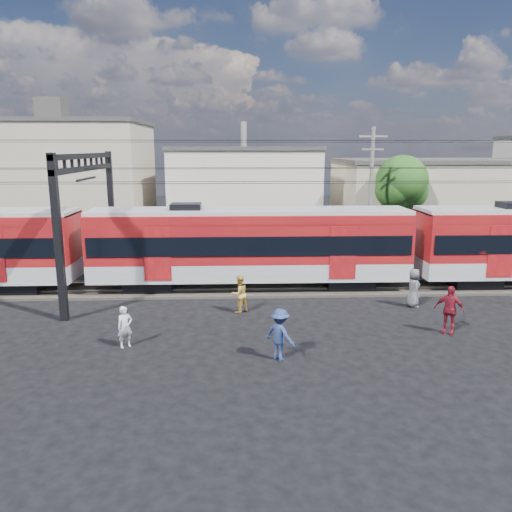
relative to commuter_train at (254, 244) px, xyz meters
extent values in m
plane|color=black|center=(1.77, -8.00, -2.40)|extent=(120.00, 120.00, 0.00)
cube|color=#2D2823|center=(1.77, 0.00, -2.34)|extent=(70.00, 3.40, 0.12)
cube|color=#59544C|center=(1.77, -0.75, -2.22)|extent=(70.00, 0.12, 0.12)
cube|color=#59544C|center=(1.77, 0.75, -2.22)|extent=(70.00, 0.12, 0.12)
cube|color=black|center=(-11.89, 0.00, -2.05)|extent=(2.40, 2.20, 0.70)
cube|color=black|center=(-5.33, 0.00, -2.05)|extent=(2.40, 2.20, 0.70)
cube|color=black|center=(4.91, 0.00, -2.05)|extent=(2.40, 2.20, 0.70)
cube|color=#9C9FA4|center=(-0.21, 0.00, -1.25)|extent=(16.00, 3.00, 0.90)
cube|color=maroon|center=(-0.21, 0.00, 0.40)|extent=(16.00, 3.00, 2.40)
cube|color=black|center=(-0.21, 0.00, 0.15)|extent=(15.68, 3.08, 0.95)
cube|color=#9C9FA4|center=(-0.21, 0.00, 1.65)|extent=(16.00, 2.60, 0.25)
cube|color=black|center=(11.47, 0.00, -2.05)|extent=(2.40, 2.20, 0.70)
cube|color=black|center=(-8.23, -4.50, 1.10)|extent=(0.30, 0.30, 7.00)
cube|color=black|center=(-8.23, 4.50, 1.10)|extent=(0.30, 0.30, 7.00)
cube|color=black|center=(-8.23, 0.00, 4.40)|extent=(0.25, 9.30, 0.25)
cube|color=black|center=(-8.23, 0.00, 3.80)|extent=(0.25, 9.30, 0.25)
cylinder|color=black|center=(1.77, -0.70, 3.10)|extent=(70.00, 0.03, 0.03)
cylinder|color=black|center=(1.77, 0.70, 3.10)|extent=(70.00, 0.03, 0.03)
cylinder|color=black|center=(1.77, -0.70, 3.80)|extent=(70.00, 0.03, 0.03)
cylinder|color=black|center=(1.77, 0.70, 3.80)|extent=(70.00, 0.03, 0.03)
cylinder|color=black|center=(1.77, -3.50, 5.10)|extent=(70.00, 0.03, 0.03)
cylinder|color=black|center=(1.77, 3.50, 5.10)|extent=(70.00, 0.03, 0.03)
cube|color=tan|center=(-15.23, 16.00, 2.10)|extent=(14.00, 10.00, 9.00)
cube|color=#3F3D3A|center=(-15.23, 16.00, 6.75)|extent=(14.28, 10.20, 0.30)
cube|color=beige|center=(-0.23, 19.00, 1.10)|extent=(12.00, 12.00, 7.00)
cube|color=#3F3D3A|center=(-0.23, 19.00, 4.75)|extent=(12.24, 12.24, 0.30)
cube|color=tan|center=(15.77, 16.00, 0.60)|extent=(16.00, 10.00, 6.00)
cube|color=#3F3D3A|center=(15.77, 16.00, 3.75)|extent=(16.32, 10.20, 0.30)
cylinder|color=slate|center=(7.77, 7.00, 1.85)|extent=(0.24, 0.24, 8.50)
cube|color=slate|center=(7.77, 7.00, 5.50)|extent=(1.80, 0.12, 0.12)
cube|color=slate|center=(7.77, 7.00, 4.70)|extent=(1.40, 0.12, 0.12)
cylinder|color=#382619|center=(10.77, 10.00, -0.44)|extent=(0.36, 0.36, 3.92)
sphere|color=#1A4F16|center=(10.77, 10.00, 2.50)|extent=(3.64, 3.64, 3.64)
sphere|color=#1A4F16|center=(11.37, 10.30, 1.80)|extent=(2.80, 2.80, 2.80)
imported|color=silver|center=(-5.00, -7.54, -1.63)|extent=(0.67, 0.61, 1.55)
imported|color=gold|center=(-0.79, -3.72, -1.55)|extent=(1.05, 1.00, 1.71)
imported|color=navy|center=(0.58, -8.86, -1.49)|extent=(1.32, 1.30, 1.82)
imported|color=maroon|center=(7.44, -6.61, -1.43)|extent=(1.21, 1.01, 1.94)
imported|color=#535358|center=(7.21, -3.23, -1.51)|extent=(0.57, 0.87, 1.79)
camera|label=1|loc=(-0.86, -24.98, 4.77)|focal=35.00mm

